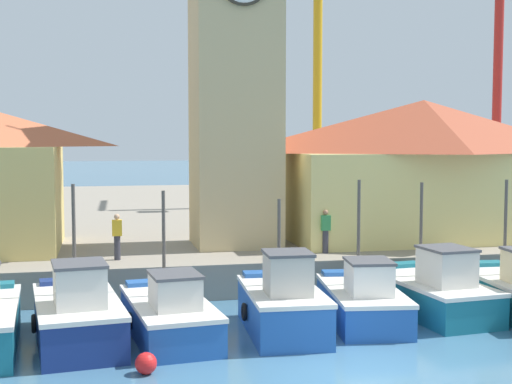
{
  "coord_description": "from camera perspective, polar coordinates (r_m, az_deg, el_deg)",
  "views": [
    {
      "loc": [
        -5.85,
        -15.43,
        5.52
      ],
      "look_at": [
        -0.35,
        9.98,
        3.5
      ],
      "focal_mm": 50.0,
      "sensor_mm": 36.0,
      "label": 1
    }
  ],
  "objects": [
    {
      "name": "port_crane_near",
      "position": [
        46.49,
        18.72,
        7.11
      ],
      "size": [
        5.05,
        8.11,
        17.07
      ],
      "color": "maroon",
      "rests_on": "quay_wharf"
    },
    {
      "name": "quay_wharf",
      "position": [
        44.08,
        -4.51,
        -1.96
      ],
      "size": [
        120.0,
        40.0,
        1.22
      ],
      "primitive_type": "cube",
      "color": "gray",
      "rests_on": "ground"
    },
    {
      "name": "fishing_boat_mid_left",
      "position": [
        20.28,
        2.16,
        -8.96
      ],
      "size": [
        2.25,
        4.41,
        3.74
      ],
      "color": "#2356A8",
      "rests_on": "ground"
    },
    {
      "name": "fishing_boat_mid_right",
      "position": [
        23.05,
        13.9,
        -7.68
      ],
      "size": [
        2.65,
        5.2,
        4.08
      ],
      "color": "#196B7F",
      "rests_on": "ground"
    },
    {
      "name": "ground_plane",
      "position": [
        17.4,
        8.37,
        -14.11
      ],
      "size": [
        300.0,
        300.0,
        0.0
      ],
      "primitive_type": "plane",
      "color": "teal"
    },
    {
      "name": "clock_tower",
      "position": [
        28.35,
        -1.7,
        11.19
      ],
      "size": [
        3.78,
        3.78,
        16.12
      ],
      "color": "tan",
      "rests_on": "quay_wharf"
    },
    {
      "name": "fishing_boat_left_outer",
      "position": [
        19.9,
        -14.09,
        -9.47
      ],
      "size": [
        2.7,
        5.16,
        4.23
      ],
      "color": "navy",
      "rests_on": "ground"
    },
    {
      "name": "port_crane_far",
      "position": [
        44.63,
        4.78,
        7.36
      ],
      "size": [
        3.38,
        8.58,
        17.72
      ],
      "color": "#976E11",
      "rests_on": "quay_wharf"
    },
    {
      "name": "dock_worker_near_tower",
      "position": [
        25.39,
        -11.05,
        -3.47
      ],
      "size": [
        0.34,
        0.22,
        1.62
      ],
      "color": "#33333D",
      "rests_on": "quay_wharf"
    },
    {
      "name": "fishing_boat_left_inner",
      "position": [
        20.05,
        -6.96,
        -9.61
      ],
      "size": [
        2.56,
        5.18,
        4.01
      ],
      "color": "#2356A8",
      "rests_on": "ground"
    },
    {
      "name": "fishing_boat_center",
      "position": [
        21.66,
        8.52,
        -8.52
      ],
      "size": [
        2.62,
        4.86,
        4.22
      ],
      "color": "#2356A8",
      "rests_on": "ground"
    },
    {
      "name": "warehouse_right",
      "position": [
        30.85,
        13.21,
        1.89
      ],
      "size": [
        11.89,
        6.01,
        5.84
      ],
      "color": "#E5D17A",
      "rests_on": "quay_wharf"
    },
    {
      "name": "dock_worker_along_quay",
      "position": [
        26.47,
        5.58,
        -3.08
      ],
      "size": [
        0.34,
        0.22,
        1.62
      ],
      "color": "#33333D",
      "rests_on": "quay_wharf"
    },
    {
      "name": "mooring_buoy",
      "position": [
        17.23,
        -8.8,
        -13.39
      ],
      "size": [
        0.52,
        0.52,
        0.52
      ],
      "primitive_type": "sphere",
      "color": "red",
      "rests_on": "ground"
    }
  ]
}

